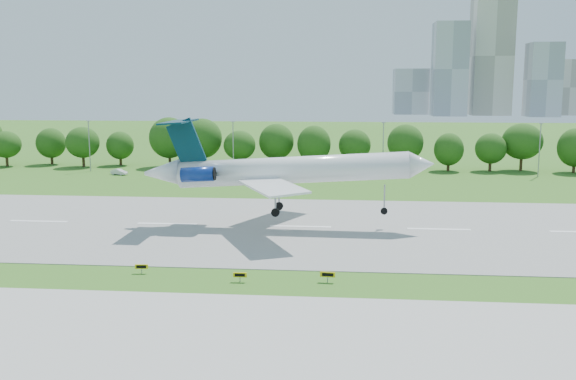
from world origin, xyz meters
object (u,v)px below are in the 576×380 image
at_px(service_vehicle_a, 119,172).
at_px(service_vehicle_b, 263,170).
at_px(airliner, 278,170).
at_px(taxi_sign_left, 240,275).

height_order(service_vehicle_a, service_vehicle_b, service_vehicle_a).
distance_m(airliner, taxi_sign_left, 28.23).
bearing_deg(service_vehicle_b, taxi_sign_left, -154.49).
relative_size(airliner, taxi_sign_left, 28.84).
height_order(airliner, taxi_sign_left, airliner).
xyz_separation_m(airliner, service_vehicle_a, (-42.63, 51.47, -7.79)).
xyz_separation_m(airliner, service_vehicle_b, (-10.01, 59.48, -7.94)).
distance_m(taxi_sign_left, service_vehicle_a, 88.88).
bearing_deg(service_vehicle_a, service_vehicle_b, -53.34).
relative_size(airliner, service_vehicle_a, 10.28).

